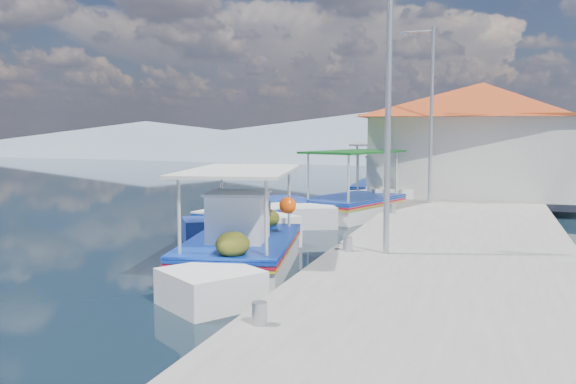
% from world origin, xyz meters
% --- Properties ---
extents(ground, '(160.00, 160.00, 0.00)m').
position_xyz_m(ground, '(0.00, 0.00, 0.00)').
color(ground, black).
rests_on(ground, ground).
extents(quay, '(5.00, 44.00, 0.50)m').
position_xyz_m(quay, '(5.90, 6.00, 0.25)').
color(quay, gray).
rests_on(quay, ground).
extents(bollards, '(0.20, 17.20, 0.30)m').
position_xyz_m(bollards, '(3.80, 5.25, 0.65)').
color(bollards, '#A5A8AD').
rests_on(bollards, quay).
extents(main_caique, '(3.11, 7.23, 2.43)m').
position_xyz_m(main_caique, '(1.56, 1.70, 0.47)').
color(main_caique, silver).
rests_on(main_caique, ground).
extents(caique_green_canopy, '(3.53, 6.47, 2.57)m').
position_xyz_m(caique_green_canopy, '(2.11, 10.08, 0.38)').
color(caique_green_canopy, silver).
rests_on(caique_green_canopy, ground).
extents(caique_blue_hull, '(2.47, 5.83, 1.06)m').
position_xyz_m(caique_blue_hull, '(-0.30, 6.50, 0.29)').
color(caique_blue_hull, navy).
rests_on(caique_blue_hull, ground).
extents(caique_far, '(2.66, 7.80, 2.74)m').
position_xyz_m(caique_far, '(2.29, 15.21, 0.51)').
color(caique_far, silver).
rests_on(caique_far, ground).
extents(harbor_building, '(10.49, 10.49, 4.40)m').
position_xyz_m(harbor_building, '(6.20, 15.00, 2.78)').
color(harbor_building, silver).
rests_on(harbor_building, quay).
extents(lamp_post_near, '(1.21, 0.14, 6.00)m').
position_xyz_m(lamp_post_near, '(4.51, 2.00, 3.85)').
color(lamp_post_near, '#A5A8AD').
rests_on(lamp_post_near, quay).
extents(lamp_post_far, '(1.21, 0.14, 6.00)m').
position_xyz_m(lamp_post_far, '(4.51, 11.00, 3.85)').
color(lamp_post_far, '#A5A8AD').
rests_on(lamp_post_far, quay).
extents(mountain_ridge, '(171.40, 96.00, 5.50)m').
position_xyz_m(mountain_ridge, '(6.54, 56.00, 2.04)').
color(mountain_ridge, slate).
rests_on(mountain_ridge, ground).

